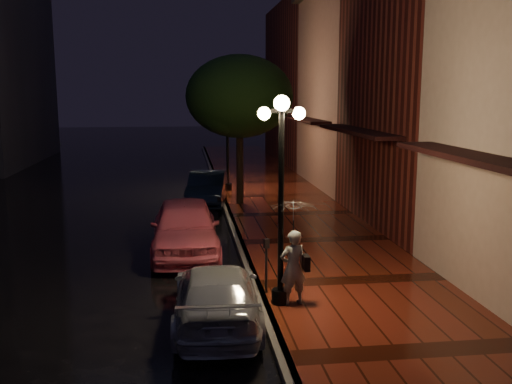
# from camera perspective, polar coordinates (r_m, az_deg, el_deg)

# --- Properties ---
(ground) EXTENTS (120.00, 120.00, 0.00)m
(ground) POSITION_cam_1_polar(r_m,az_deg,el_deg) (16.91, -1.61, -5.53)
(ground) COLOR black
(ground) RESTS_ON ground
(sidewalk) EXTENTS (4.50, 60.00, 0.15)m
(sidewalk) POSITION_cam_1_polar(r_m,az_deg,el_deg) (17.25, 5.88, -5.01)
(sidewalk) COLOR #4D1A0D
(sidewalk) RESTS_ON ground
(curb) EXTENTS (0.25, 60.00, 0.15)m
(curb) POSITION_cam_1_polar(r_m,az_deg,el_deg) (16.89, -1.61, -5.28)
(curb) COLOR #595451
(curb) RESTS_ON ground
(storefront_mid) EXTENTS (5.00, 8.00, 11.00)m
(storefront_mid) POSITION_cam_1_polar(r_m,az_deg,el_deg) (20.16, 18.39, 12.27)
(storefront_mid) COLOR #511914
(storefront_mid) RESTS_ON ground
(storefront_far) EXTENTS (5.00, 8.00, 9.00)m
(storefront_far) POSITION_cam_1_polar(r_m,az_deg,el_deg) (27.59, 11.03, 9.76)
(storefront_far) COLOR #8C5951
(storefront_far) RESTS_ON ground
(storefront_extra) EXTENTS (5.00, 12.00, 10.00)m
(storefront_extra) POSITION_cam_1_polar(r_m,az_deg,el_deg) (37.22, 6.18, 10.67)
(storefront_extra) COLOR #511914
(storefront_extra) RESTS_ON ground
(streetlamp_near) EXTENTS (0.96, 0.36, 4.31)m
(streetlamp_near) POSITION_cam_1_polar(r_m,az_deg,el_deg) (11.54, 2.52, 0.40)
(streetlamp_near) COLOR black
(streetlamp_near) RESTS_ON sidewalk
(streetlamp_far) EXTENTS (0.96, 0.36, 4.31)m
(streetlamp_far) POSITION_cam_1_polar(r_m,az_deg,el_deg) (25.36, -2.88, 5.63)
(streetlamp_far) COLOR black
(streetlamp_far) RESTS_ON sidewalk
(street_tree) EXTENTS (4.16, 4.16, 5.80)m
(street_tree) POSITION_cam_1_polar(r_m,az_deg,el_deg) (22.32, -1.64, 9.27)
(street_tree) COLOR black
(street_tree) RESTS_ON sidewalk
(pink_car) EXTENTS (1.88, 4.61, 1.56)m
(pink_car) POSITION_cam_1_polar(r_m,az_deg,el_deg) (16.11, -7.11, -3.51)
(pink_car) COLOR #E45E76
(pink_car) RESTS_ON ground
(navy_car) EXTENTS (1.95, 4.22, 1.34)m
(navy_car) POSITION_cam_1_polar(r_m,az_deg,el_deg) (23.15, -4.88, 0.38)
(navy_car) COLOR black
(navy_car) RESTS_ON ground
(silver_car) EXTENTS (1.82, 4.15, 1.19)m
(silver_car) POSITION_cam_1_polar(r_m,az_deg,el_deg) (11.36, -3.96, -10.27)
(silver_car) COLOR #AAABB2
(silver_car) RESTS_ON ground
(woman_with_umbrella) EXTENTS (0.92, 0.94, 2.21)m
(woman_with_umbrella) POSITION_cam_1_polar(r_m,az_deg,el_deg) (11.72, 3.77, -4.41)
(woman_with_umbrella) COLOR white
(woman_with_umbrella) RESTS_ON sidewalk
(parking_meter) EXTENTS (0.14, 0.12, 1.22)m
(parking_meter) POSITION_cam_1_polar(r_m,az_deg,el_deg) (12.54, 1.04, -6.84)
(parking_meter) COLOR black
(parking_meter) RESTS_ON sidewalk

